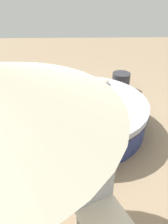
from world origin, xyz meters
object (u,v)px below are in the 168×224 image
at_px(throw_pillow_3, 48,92).
at_px(side_table, 121,81).
at_px(round_bed, 84,114).
at_px(throw_pillow_1, 79,81).
at_px(throw_pillow_4, 43,101).
at_px(throw_pillow_0, 98,82).
at_px(patio_chair, 99,204).
at_px(throw_pillow_2, 61,84).

relative_size(throw_pillow_3, side_table, 0.88).
relative_size(round_bed, throw_pillow_3, 5.96).
distance_m(throw_pillow_1, throw_pillow_4, 1.19).
bearing_deg(throw_pillow_3, throw_pillow_0, 25.22).
bearing_deg(throw_pillow_0, throw_pillow_1, 178.55).
relative_size(round_bed, side_table, 5.23).
distance_m(throw_pillow_0, throw_pillow_4, 1.50).
distance_m(round_bed, throw_pillow_4, 0.91).
height_order(throw_pillow_3, patio_chair, patio_chair).
xyz_separation_m(throw_pillow_3, throw_pillow_4, (-0.03, -0.44, 0.01)).
height_order(throw_pillow_2, throw_pillow_3, throw_pillow_2).
bearing_deg(throw_pillow_3, throw_pillow_2, 55.52).
distance_m(throw_pillow_0, patio_chair, 3.09).
relative_size(throw_pillow_4, side_table, 0.95).
bearing_deg(throw_pillow_1, throw_pillow_0, -1.45).
xyz_separation_m(round_bed, side_table, (1.09, 1.82, -0.08)).
xyz_separation_m(throw_pillow_0, patio_chair, (-0.24, -3.07, -0.15)).
relative_size(throw_pillow_1, throw_pillow_4, 1.06).
distance_m(throw_pillow_1, throw_pillow_2, 0.44).
bearing_deg(patio_chair, throw_pillow_0, -120.77).
xyz_separation_m(round_bed, patio_chair, (0.12, -2.28, 0.23)).
xyz_separation_m(throw_pillow_4, patio_chair, (0.91, -2.11, -0.19)).
bearing_deg(throw_pillow_4, throw_pillow_3, 85.84).
bearing_deg(throw_pillow_4, round_bed, 11.68).
distance_m(round_bed, patio_chair, 2.29).
relative_size(throw_pillow_4, patio_chair, 0.49).
relative_size(throw_pillow_1, throw_pillow_2, 0.97).
relative_size(round_bed, throw_pillow_4, 5.49).
height_order(patio_chair, side_table, patio_chair).
distance_m(throw_pillow_2, throw_pillow_3, 0.44).
height_order(round_bed, throw_pillow_0, throw_pillow_0).
height_order(throw_pillow_0, throw_pillow_1, throw_pillow_1).
xyz_separation_m(throw_pillow_3, patio_chair, (0.87, -2.55, -0.17)).
bearing_deg(throw_pillow_2, throw_pillow_4, -109.35).
relative_size(round_bed, throw_pillow_1, 5.20).
bearing_deg(round_bed, throw_pillow_0, 65.92).
bearing_deg(throw_pillow_3, throw_pillow_1, 39.38).
xyz_separation_m(throw_pillow_2, throw_pillow_3, (-0.25, -0.36, -0.01)).
bearing_deg(round_bed, throw_pillow_4, -168.32).
distance_m(throw_pillow_4, side_table, 2.78).
distance_m(throw_pillow_0, throw_pillow_2, 0.88).
bearing_deg(side_table, throw_pillow_1, -139.86).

